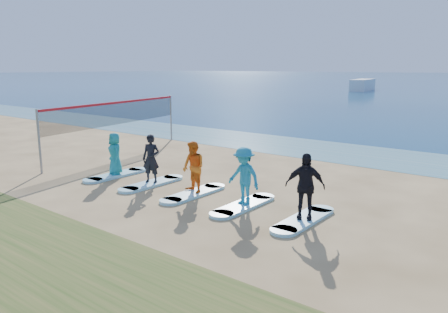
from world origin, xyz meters
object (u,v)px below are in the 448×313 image
Objects in this scene: surfboard_1 at (152,183)px; student_2 at (193,167)px; student_4 at (305,186)px; surfboard_3 at (244,205)px; student_3 at (244,176)px; surfboard_4 at (304,220)px; boat_offshore_a at (362,91)px; surfboard_2 at (194,193)px; volleyball_net at (117,114)px; surfboard_0 at (116,175)px; student_0 at (115,154)px; student_1 at (151,159)px.

student_2 is at bearing 0.00° from surfboard_1.
surfboard_1 is at bearing 155.40° from student_4.
surfboard_3 is 1.29× the size of student_3.
surfboard_4 is 1.24× the size of student_4.
boat_offshore_a is 4.11× the size of surfboard_2.
surfboard_2 is at bearing -21.15° from volleyball_net.
surfboard_3 is (5.96, 0.00, 0.00)m from surfboard_0.
student_3 is (3.97, 0.00, 0.90)m from surfboard_1.
student_0 is 3.97m from student_2.
surfboard_0 and surfboard_3 have the same top height.
surfboard_2 is (1.99, 0.00, 0.00)m from surfboard_1.
student_2 is at bearing -174.89° from student_3.
student_4 is (0.00, 0.00, 0.93)m from surfboard_4.
boat_offshore_a is 5.77× the size of student_0.
student_1 is at bearing -84.07° from boat_offshore_a.
volleyball_net is at bearing 163.01° from surfboard_3.
student_2 reaches higher than surfboard_1.
student_4 is (23.22, -64.45, 0.98)m from boat_offshore_a.
surfboard_1 is at bearing -174.89° from student_3.
surfboard_0 is at bearing 157.28° from student_1.
student_1 is at bearing 0.00° from surfboard_0.
student_4 is (11.43, -2.88, -0.92)m from volleyball_net.
student_1 is at bearing -166.34° from student_2.
student_2 is (7.45, -2.88, -0.99)m from volleyball_net.
student_1 is (17.26, -64.45, 0.94)m from boat_offshore_a.
student_1 reaches higher than surfboard_4.
student_0 is 0.71× the size of surfboard_3.
student_2 is (19.24, -64.45, 0.92)m from boat_offshore_a.
surfboard_0 is at bearing 180.00° from surfboard_2.
student_2 is 2.17m from surfboard_3.
student_0 reaches higher than boat_offshore_a.
boat_offshore_a is 5.30× the size of student_3.
surfboard_4 is (1.99, 0.00, 0.00)m from surfboard_3.
boat_offshore_a is 5.45× the size of student_2.
boat_offshore_a is 4.11× the size of surfboard_0.
student_1 reaches higher than surfboard_1.
surfboard_4 is (3.97, 0.00, -0.87)m from student_2.
student_0 is 1.99m from student_1.
student_0 is 4.06m from surfboard_2.
student_4 is at bearing 0.00° from surfboard_4.
surfboard_0 is 3.97m from surfboard_2.
boat_offshore_a is 67.27m from surfboard_2.
student_1 is 3.97m from student_3.
student_1 is at bearing 155.40° from student_4.
student_4 reaches higher than student_0.
volleyball_net is at bearing 172.51° from student_2.
surfboard_0 is at bearing 180.00° from surfboard_4.
student_2 is at bearing 0.00° from surfboard_0.
student_1 is 0.99× the size of student_3.
surfboard_2 is 3.97m from surfboard_4.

